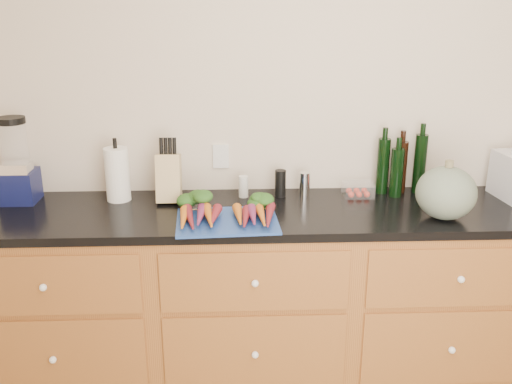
{
  "coord_description": "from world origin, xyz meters",
  "views": [
    {
      "loc": [
        -0.54,
        -1.21,
        1.88
      ],
      "look_at": [
        -0.44,
        1.2,
        1.06
      ],
      "focal_mm": 40.0,
      "sensor_mm": 36.0,
      "label": 1
    }
  ],
  "objects_px": {
    "knife_block": "(169,178)",
    "carrots": "(227,210)",
    "blender_appliance": "(17,165)",
    "cutting_board": "(227,221)",
    "tomato_box": "(358,189)",
    "paper_towel": "(117,174)",
    "squash": "(446,193)"
  },
  "relations": [
    {
      "from": "cutting_board",
      "to": "paper_towel",
      "type": "height_order",
      "value": "paper_towel"
    },
    {
      "from": "tomato_box",
      "to": "paper_towel",
      "type": "bearing_deg",
      "value": -179.52
    },
    {
      "from": "cutting_board",
      "to": "squash",
      "type": "distance_m",
      "value": 0.98
    },
    {
      "from": "cutting_board",
      "to": "squash",
      "type": "relative_size",
      "value": 1.67
    },
    {
      "from": "blender_appliance",
      "to": "knife_block",
      "type": "xyz_separation_m",
      "value": [
        0.72,
        -0.02,
        -0.07
      ]
    },
    {
      "from": "carrots",
      "to": "squash",
      "type": "distance_m",
      "value": 0.98
    },
    {
      "from": "knife_block",
      "to": "tomato_box",
      "type": "distance_m",
      "value": 0.94
    },
    {
      "from": "carrots",
      "to": "tomato_box",
      "type": "bearing_deg",
      "value": 23.12
    },
    {
      "from": "squash",
      "to": "paper_towel",
      "type": "height_order",
      "value": "paper_towel"
    },
    {
      "from": "cutting_board",
      "to": "carrots",
      "type": "relative_size",
      "value": 0.98
    },
    {
      "from": "cutting_board",
      "to": "blender_appliance",
      "type": "height_order",
      "value": "blender_appliance"
    },
    {
      "from": "squash",
      "to": "tomato_box",
      "type": "relative_size",
      "value": 1.81
    },
    {
      "from": "tomato_box",
      "to": "blender_appliance",
      "type": "bearing_deg",
      "value": -179.58
    },
    {
      "from": "paper_towel",
      "to": "knife_block",
      "type": "distance_m",
      "value": 0.25
    },
    {
      "from": "paper_towel",
      "to": "cutting_board",
      "type": "bearing_deg",
      "value": -30.96
    },
    {
      "from": "cutting_board",
      "to": "squash",
      "type": "xyz_separation_m",
      "value": [
        0.98,
        0.01,
        0.11
      ]
    },
    {
      "from": "squash",
      "to": "blender_appliance",
      "type": "xyz_separation_m",
      "value": [
        -1.98,
        0.3,
        0.06
      ]
    },
    {
      "from": "carrots",
      "to": "blender_appliance",
      "type": "xyz_separation_m",
      "value": [
        -1.01,
        0.27,
        0.14
      ]
    },
    {
      "from": "cutting_board",
      "to": "tomato_box",
      "type": "bearing_deg",
      "value": 26.82
    },
    {
      "from": "squash",
      "to": "tomato_box",
      "type": "height_order",
      "value": "squash"
    },
    {
      "from": "paper_towel",
      "to": "knife_block",
      "type": "xyz_separation_m",
      "value": [
        0.25,
        -0.02,
        -0.02
      ]
    },
    {
      "from": "knife_block",
      "to": "tomato_box",
      "type": "relative_size",
      "value": 1.57
    },
    {
      "from": "squash",
      "to": "blender_appliance",
      "type": "distance_m",
      "value": 2.01
    },
    {
      "from": "carrots",
      "to": "squash",
      "type": "xyz_separation_m",
      "value": [
        0.98,
        -0.04,
        0.08
      ]
    },
    {
      "from": "blender_appliance",
      "to": "knife_block",
      "type": "distance_m",
      "value": 0.73
    },
    {
      "from": "knife_block",
      "to": "carrots",
      "type": "bearing_deg",
      "value": -41.29
    },
    {
      "from": "blender_appliance",
      "to": "squash",
      "type": "bearing_deg",
      "value": -8.73
    },
    {
      "from": "blender_appliance",
      "to": "paper_towel",
      "type": "distance_m",
      "value": 0.48
    },
    {
      "from": "carrots",
      "to": "knife_block",
      "type": "relative_size",
      "value": 1.96
    },
    {
      "from": "blender_appliance",
      "to": "tomato_box",
      "type": "relative_size",
      "value": 2.83
    },
    {
      "from": "knife_block",
      "to": "tomato_box",
      "type": "bearing_deg",
      "value": 1.84
    },
    {
      "from": "squash",
      "to": "blender_appliance",
      "type": "bearing_deg",
      "value": 171.27
    }
  ]
}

